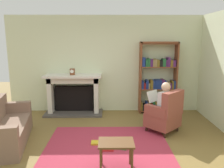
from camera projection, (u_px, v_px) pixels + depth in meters
ground at (107, 152)px, 4.18m from camera, size 14.00×14.00×0.00m
back_wall at (108, 64)px, 6.42m from camera, size 5.60×0.10×2.70m
side_wall_right at (223, 70)px, 5.17m from camera, size 0.10×5.20×2.70m
area_rug at (107, 145)px, 4.48m from camera, size 2.40×1.80×0.01m
fireplace at (74, 93)px, 6.31m from camera, size 1.58×0.64×1.10m
mantel_clock at (72, 72)px, 6.09m from camera, size 0.14×0.14×0.17m
bookshelf at (158, 80)px, 6.30m from camera, size 1.03×0.32×1.99m
armchair_reading at (165, 114)px, 5.01m from camera, size 0.89×0.89×0.97m
seated_reader at (161, 104)px, 5.06m from camera, size 0.58×0.59×1.14m
sofa_floral at (4, 128)px, 4.47m from camera, size 1.04×1.81×0.85m
side_table at (116, 147)px, 3.54m from camera, size 0.56×0.39×0.48m
scattered_books at (109, 146)px, 4.38m from camera, size 0.75×0.42×0.04m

